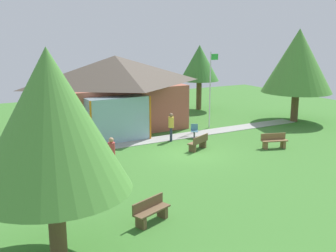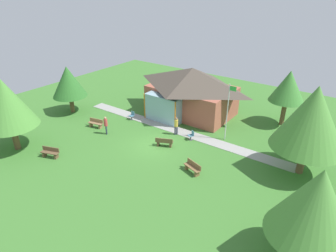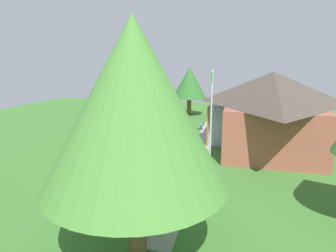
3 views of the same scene
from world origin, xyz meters
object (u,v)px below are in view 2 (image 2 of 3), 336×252
at_px(bench_mid_right, 193,168).
at_px(tree_behind_pavilion_right, 288,87).
at_px(bench_rear_near_path, 164,142).
at_px(patio_chair_west, 132,116).
at_px(tree_west_hedge, 68,82).
at_px(tree_east_hedge, 312,118).
at_px(bench_mid_left, 96,123).
at_px(flagpole, 228,110).
at_px(pavilion, 191,91).
at_px(tree_far_east, 315,204).
at_px(patio_chair_lawn_spare, 191,136).
at_px(visitor_on_path, 176,125).
at_px(visitor_strolling_lawn, 106,124).
at_px(tree_lawn_corner, 6,103).
at_px(bench_front_left, 50,153).

bearing_deg(bench_mid_right, tree_behind_pavilion_right, -85.28).
relative_size(bench_rear_near_path, patio_chair_west, 1.80).
xyz_separation_m(tree_west_hedge, tree_east_hedge, (22.91, 2.78, 1.05)).
height_order(bench_mid_right, bench_rear_near_path, same).
height_order(bench_mid_right, bench_mid_left, same).
xyz_separation_m(flagpole, tree_west_hedge, (-16.21, -4.09, 0.51)).
height_order(pavilion, tree_far_east, tree_far_east).
height_order(pavilion, tree_east_hedge, tree_east_hedge).
bearing_deg(bench_mid_right, pavilion, -38.83).
bearing_deg(tree_west_hedge, tree_behind_pavilion_right, 27.88).
bearing_deg(bench_mid_left, tree_west_hedge, -24.31).
bearing_deg(flagpole, patio_chair_west, -169.65).
distance_m(patio_chair_lawn_spare, tree_behind_pavilion_right, 10.33).
relative_size(pavilion, visitor_on_path, 5.41).
xyz_separation_m(patio_chair_lawn_spare, tree_far_east, (11.17, -7.62, 3.38)).
xyz_separation_m(bench_rear_near_path, tree_far_east, (12.42, -5.24, 3.39)).
relative_size(bench_mid_left, tree_west_hedge, 0.31).
relative_size(visitor_strolling_lawn, tree_west_hedge, 0.35).
bearing_deg(bench_rear_near_path, tree_west_hedge, 154.32).
bearing_deg(tree_lawn_corner, patio_chair_west, 68.74).
xyz_separation_m(pavilion, bench_mid_right, (5.95, -9.06, -2.18)).
bearing_deg(bench_mid_right, tree_lawn_corner, 40.67).
distance_m(visitor_strolling_lawn, tree_far_east, 18.76).
bearing_deg(visitor_on_path, tree_behind_pavilion_right, -8.47).
relative_size(bench_front_left, visitor_on_path, 0.90).
relative_size(bench_mid_right, tree_behind_pavilion_right, 0.29).
height_order(bench_mid_left, tree_far_east, tree_far_east).
xyz_separation_m(bench_mid_right, tree_behind_pavilion_right, (2.84, 12.15, 3.51)).
xyz_separation_m(bench_mid_left, patio_chair_lawn_spare, (8.84, 3.33, 0.01)).
relative_size(bench_mid_right, bench_mid_left, 1.00).
distance_m(bench_front_left, bench_rear_near_path, 9.31).
xyz_separation_m(visitor_on_path, tree_behind_pavilion_right, (7.23, 7.96, 2.89)).
bearing_deg(bench_mid_right, visitor_strolling_lawn, 15.03).
height_order(bench_mid_right, visitor_strolling_lawn, visitor_strolling_lawn).
height_order(bench_mid_right, tree_west_hedge, tree_west_hedge).
bearing_deg(visitor_strolling_lawn, tree_behind_pavilion_right, 83.06).
distance_m(bench_mid_left, tree_lawn_corner, 7.98).
height_order(bench_front_left, tree_lawn_corner, tree_lawn_corner).
relative_size(bench_front_left, bench_rear_near_path, 1.01).
distance_m(bench_rear_near_path, tree_behind_pavilion_right, 12.88).
relative_size(bench_front_left, patio_chair_west, 1.81).
relative_size(bench_front_left, bench_mid_left, 1.00).
bearing_deg(tree_behind_pavilion_right, flagpole, -116.97).
bearing_deg(patio_chair_west, flagpole, -168.55).
xyz_separation_m(flagpole, tree_behind_pavilion_right, (3.13, 6.14, 1.03)).
height_order(bench_mid_right, tree_behind_pavilion_right, tree_behind_pavilion_right).
height_order(bench_mid_left, bench_rear_near_path, same).
relative_size(bench_rear_near_path, tree_east_hedge, 0.23).
distance_m(pavilion, bench_rear_near_path, 7.83).
distance_m(pavilion, visitor_strolling_lawn, 9.49).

